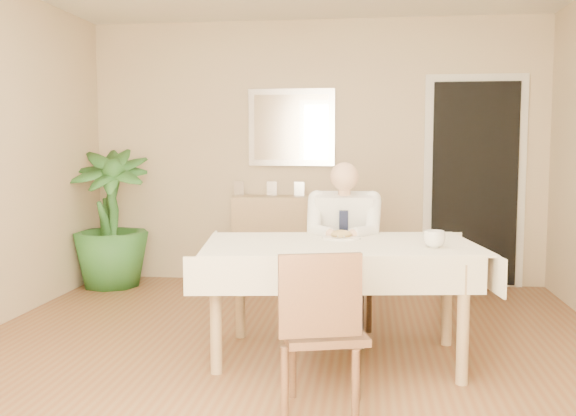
# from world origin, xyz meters

# --- Properties ---
(room) EXTENTS (5.00, 5.02, 2.60)m
(room) POSITION_xyz_m (0.00, 0.00, 1.30)
(room) COLOR brown
(room) RESTS_ON ground
(window) EXTENTS (1.34, 0.04, 1.44)m
(window) POSITION_xyz_m (0.00, -2.47, 1.45)
(window) COLOR white
(window) RESTS_ON room
(doorway) EXTENTS (0.96, 0.07, 2.10)m
(doorway) POSITION_xyz_m (1.55, 2.46, 1.00)
(doorway) COLOR white
(doorway) RESTS_ON ground
(mirror) EXTENTS (0.86, 0.04, 0.76)m
(mirror) POSITION_xyz_m (-0.23, 2.47, 1.55)
(mirror) COLOR silver
(mirror) RESTS_ON room
(dining_table) EXTENTS (1.85, 1.25, 0.75)m
(dining_table) POSITION_xyz_m (0.36, 0.15, 0.67)
(dining_table) COLOR #A38359
(dining_table) RESTS_ON ground
(chair_far) EXTENTS (0.46, 0.46, 0.95)m
(chair_far) POSITION_xyz_m (0.36, 1.03, 0.54)
(chair_far) COLOR #3F2714
(chair_far) RESTS_ON ground
(chair_near) EXTENTS (0.50, 0.50, 0.85)m
(chair_near) POSITION_xyz_m (0.31, -0.78, 0.48)
(chair_near) COLOR #3F2714
(chair_near) RESTS_ON ground
(seated_man) EXTENTS (0.48, 0.72, 1.24)m
(seated_man) POSITION_xyz_m (0.36, 0.74, 0.69)
(seated_man) COLOR white
(seated_man) RESTS_ON ground
(plate) EXTENTS (0.26, 0.26, 0.02)m
(plate) POSITION_xyz_m (0.36, 0.32, 0.76)
(plate) COLOR white
(plate) RESTS_ON dining_table
(food) EXTENTS (0.14, 0.14, 0.06)m
(food) POSITION_xyz_m (0.36, 0.32, 0.78)
(food) COLOR olive
(food) RESTS_ON dining_table
(knife) EXTENTS (0.01, 0.13, 0.01)m
(knife) POSITION_xyz_m (0.40, 0.26, 0.78)
(knife) COLOR silver
(knife) RESTS_ON dining_table
(fork) EXTENTS (0.01, 0.13, 0.01)m
(fork) POSITION_xyz_m (0.32, 0.26, 0.78)
(fork) COLOR silver
(fork) RESTS_ON dining_table
(coffee_mug) EXTENTS (0.16, 0.16, 0.10)m
(coffee_mug) POSITION_xyz_m (0.93, 0.02, 0.80)
(coffee_mug) COLOR white
(coffee_mug) RESTS_ON dining_table
(sideboard) EXTENTS (1.12, 0.44, 0.88)m
(sideboard) POSITION_xyz_m (-0.23, 2.32, 0.44)
(sideboard) COLOR #A38359
(sideboard) RESTS_ON ground
(photo_frame_left) EXTENTS (0.10, 0.02, 0.14)m
(photo_frame_left) POSITION_xyz_m (-0.75, 2.40, 0.95)
(photo_frame_left) COLOR silver
(photo_frame_left) RESTS_ON sideboard
(photo_frame_center) EXTENTS (0.10, 0.02, 0.14)m
(photo_frame_center) POSITION_xyz_m (-0.42, 2.39, 0.95)
(photo_frame_center) COLOR silver
(photo_frame_center) RESTS_ON sideboard
(photo_frame_right) EXTENTS (0.10, 0.02, 0.14)m
(photo_frame_right) POSITION_xyz_m (-0.14, 2.35, 0.95)
(photo_frame_right) COLOR silver
(photo_frame_right) RESTS_ON sideboard
(potted_palm) EXTENTS (0.88, 0.88, 1.34)m
(potted_palm) POSITION_xyz_m (-1.95, 2.02, 0.67)
(potted_palm) COLOR #204D1C
(potted_palm) RESTS_ON ground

